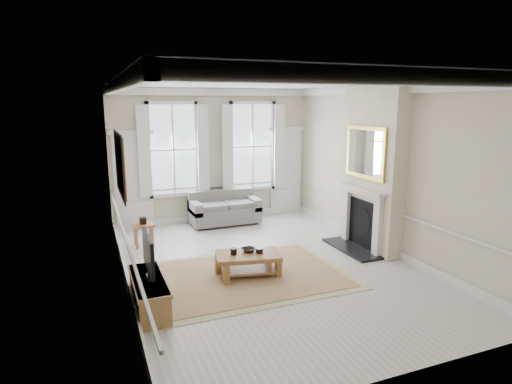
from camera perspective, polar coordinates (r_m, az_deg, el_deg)
name	(u,v)px	position (r m, az deg, el deg)	size (l,w,h in m)	color
floor	(268,266)	(8.24, 1.66, -9.84)	(7.20, 7.20, 0.00)	#B7B5AD
ceiling	(270,82)	(7.67, 1.82, 14.49)	(7.20, 7.20, 0.00)	white
back_wall	(214,156)	(11.14, -5.65, 4.86)	(5.20, 5.20, 0.00)	beige
left_wall	(120,188)	(7.17, -17.71, 0.45)	(7.20, 7.20, 0.00)	beige
right_wall	(386,170)	(9.11, 16.94, 2.84)	(7.20, 7.20, 0.00)	beige
window_left	(173,150)	(10.83, -10.97, 5.56)	(1.26, 0.20, 2.20)	#B2BCC6
window_right	(252,146)	(11.40, -0.50, 6.09)	(1.26, 0.20, 2.20)	#B2BCC6
door_left	(133,182)	(10.80, -16.04, 1.28)	(0.90, 0.08, 2.30)	silver
door_right	(286,172)	(11.90, 3.99, 2.67)	(0.90, 0.08, 2.30)	silver
painting	(119,164)	(7.41, -17.74, 3.56)	(0.05, 1.66, 1.06)	#AA741D
chimney_breast	(373,169)	(9.16, 15.30, 2.98)	(0.35, 1.70, 3.38)	beige
hearth	(352,249)	(9.32, 12.63, -7.36)	(0.55, 1.50, 0.05)	black
fireplace	(361,215)	(9.23, 13.85, -3.03)	(0.21, 1.45, 1.33)	silver
mirror	(365,153)	(8.99, 14.32, 5.12)	(0.06, 1.26, 1.06)	gold
sofa	(224,210)	(10.95, -4.29, -2.42)	(1.73, 0.84, 0.83)	slate
side_table	(143,229)	(9.53, -14.80, -4.74)	(0.47, 0.47, 0.49)	brown
rug	(248,275)	(7.80, -1.07, -11.04)	(3.50, 2.60, 0.02)	#9B7550
coffee_table	(248,258)	(7.68, -1.08, -8.78)	(1.23, 0.87, 0.42)	brown
ceramic_pot_a	(234,251)	(7.60, -3.00, -7.92)	(0.12, 0.12, 0.12)	black
ceramic_pot_b	(259,251)	(7.66, 0.46, -7.83)	(0.13, 0.13, 0.09)	black
bowl	(249,250)	(7.75, -1.00, -7.72)	(0.26, 0.26, 0.06)	black
tv_stand	(149,294)	(6.76, -14.06, -13.03)	(0.44, 1.36, 0.48)	brown
tv	(148,253)	(6.53, -14.15, -7.93)	(0.08, 0.90, 0.68)	black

